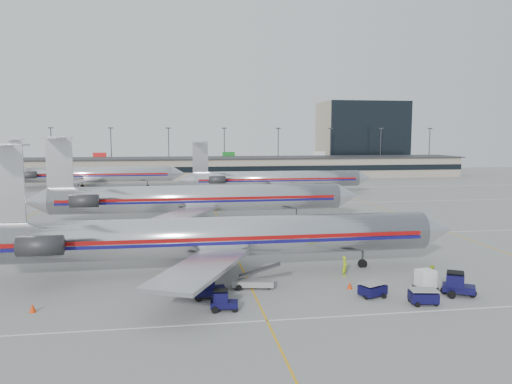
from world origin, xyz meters
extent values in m
plane|color=gray|center=(0.00, 0.00, 0.00)|extent=(260.00, 260.00, 0.00)
cube|color=silver|center=(0.00, 10.00, 0.01)|extent=(160.00, 0.15, 0.02)
cube|color=gray|center=(0.00, 98.00, 3.00)|extent=(160.00, 16.00, 6.00)
cube|color=black|center=(0.00, 89.90, 3.20)|extent=(160.00, 0.20, 1.60)
cube|color=#2D2D30|center=(0.00, 98.00, 6.10)|extent=(162.00, 17.00, 0.30)
cylinder|color=#38383D|center=(-45.00, 112.00, 7.50)|extent=(0.30, 0.30, 15.00)
cube|color=#2D2D30|center=(-45.00, 112.00, 15.10)|extent=(1.60, 0.40, 0.35)
cylinder|color=#38383D|center=(-27.00, 112.00, 7.50)|extent=(0.30, 0.30, 15.00)
cube|color=#2D2D30|center=(-27.00, 112.00, 15.10)|extent=(1.60, 0.40, 0.35)
cylinder|color=#38383D|center=(-9.00, 112.00, 7.50)|extent=(0.30, 0.30, 15.00)
cube|color=#2D2D30|center=(-9.00, 112.00, 15.10)|extent=(1.60, 0.40, 0.35)
cylinder|color=#38383D|center=(9.00, 112.00, 7.50)|extent=(0.30, 0.30, 15.00)
cube|color=#2D2D30|center=(9.00, 112.00, 15.10)|extent=(1.60, 0.40, 0.35)
cylinder|color=#38383D|center=(27.00, 112.00, 7.50)|extent=(0.30, 0.30, 15.00)
cube|color=#2D2D30|center=(27.00, 112.00, 15.10)|extent=(1.60, 0.40, 0.35)
cylinder|color=#38383D|center=(45.00, 112.00, 7.50)|extent=(0.30, 0.30, 15.00)
cube|color=#2D2D30|center=(45.00, 112.00, 15.10)|extent=(1.60, 0.40, 0.35)
cylinder|color=#38383D|center=(63.00, 112.00, 7.50)|extent=(0.30, 0.30, 15.00)
cube|color=#2D2D30|center=(63.00, 112.00, 15.10)|extent=(1.60, 0.40, 0.35)
cylinder|color=#38383D|center=(81.00, 112.00, 7.50)|extent=(0.30, 0.30, 15.00)
cube|color=#2D2D30|center=(81.00, 112.00, 15.10)|extent=(1.60, 0.40, 0.35)
cube|color=tan|center=(62.00, 128.00, 12.50)|extent=(30.00, 20.00, 25.00)
cylinder|color=silver|center=(-2.35, -5.37, 3.57)|extent=(40.81, 3.77, 3.77)
cone|color=silver|center=(19.69, -5.37, 3.57)|extent=(3.26, 3.77, 3.77)
cube|color=maroon|center=(-2.35, -7.26, 3.72)|extent=(38.77, 0.05, 0.36)
cube|color=#100C57|center=(-2.35, -7.26, 3.32)|extent=(38.77, 0.05, 0.29)
cube|color=#B6B6BB|center=(-4.39, 1.77, 2.55)|extent=(9.49, 13.83, 0.33)
cube|color=#B6B6BB|center=(-4.39, -12.51, 2.55)|extent=(9.49, 13.83, 0.33)
cube|color=#B6B6BB|center=(-21.22, -5.37, 8.93)|extent=(3.47, 0.26, 6.94)
cylinder|color=#2D2D30|center=(-17.65, -2.46, 3.88)|extent=(3.67, 1.73, 1.73)
cylinder|color=#2D2D30|center=(-17.65, -8.27, 3.88)|extent=(3.67, 1.73, 1.73)
cylinder|color=#2D2D30|center=(11.94, -5.37, 0.84)|extent=(0.20, 0.20, 1.68)
cylinder|color=#2D2D30|center=(-5.41, -7.82, 0.84)|extent=(0.20, 0.20, 1.68)
cylinder|color=#2D2D30|center=(-5.41, -2.92, 0.84)|extent=(0.20, 0.20, 1.68)
cylinder|color=black|center=(11.94, -5.37, 0.36)|extent=(0.92, 0.31, 0.92)
cylinder|color=silver|center=(-3.05, 22.26, 3.71)|extent=(42.44, 3.93, 3.93)
cone|color=silver|center=(19.87, 22.26, 3.71)|extent=(3.40, 3.93, 3.93)
cone|color=#B6B6BB|center=(-26.18, 22.26, 3.71)|extent=(3.82, 3.93, 3.93)
cube|color=maroon|center=(-3.05, 20.29, 3.87)|extent=(40.32, 0.05, 0.37)
cube|color=#100C57|center=(-3.05, 20.29, 3.45)|extent=(40.32, 0.05, 0.30)
cube|color=#B6B6BB|center=(-5.17, 29.69, 2.65)|extent=(9.87, 14.38, 0.34)
cube|color=#B6B6BB|center=(-5.17, 14.83, 2.65)|extent=(9.87, 14.38, 0.34)
cube|color=#B6B6BB|center=(-22.68, 22.26, 9.28)|extent=(3.61, 0.27, 7.21)
cube|color=#B6B6BB|center=(-23.00, 22.26, 12.68)|extent=(2.55, 11.14, 0.19)
cylinder|color=#2D2D30|center=(-18.96, 25.28, 4.03)|extent=(3.82, 1.80, 1.80)
cylinder|color=#2D2D30|center=(-18.96, 19.24, 4.03)|extent=(3.82, 1.80, 1.80)
cylinder|color=#2D2D30|center=(11.80, 22.26, 0.88)|extent=(0.21, 0.21, 1.75)
cylinder|color=#2D2D30|center=(-6.23, 19.71, 0.88)|extent=(0.21, 0.21, 1.75)
cylinder|color=#2D2D30|center=(-6.23, 24.81, 0.88)|extent=(0.21, 0.21, 1.75)
cylinder|color=black|center=(11.80, 22.26, 0.37)|extent=(0.95, 0.32, 0.95)
cylinder|color=silver|center=(15.47, 55.37, 3.37)|extent=(36.60, 3.56, 3.56)
cone|color=silver|center=(35.31, 55.37, 3.37)|extent=(3.08, 3.56, 3.56)
cone|color=#B6B6BB|center=(-4.56, 55.37, 3.37)|extent=(3.47, 3.56, 3.56)
cube|color=maroon|center=(15.47, 53.58, 3.52)|extent=(34.77, 0.05, 0.34)
cube|color=#100C57|center=(15.47, 53.58, 3.13)|extent=(34.77, 0.05, 0.27)
cube|color=#B6B6BB|center=(13.55, 62.11, 2.41)|extent=(8.96, 13.06, 0.31)
cube|color=#B6B6BB|center=(13.55, 48.63, 2.41)|extent=(8.96, 13.06, 0.31)
cube|color=#B6B6BB|center=(-1.38, 55.37, 8.43)|extent=(3.27, 0.24, 6.55)
cube|color=#B6B6BB|center=(-1.67, 55.37, 11.51)|extent=(2.31, 10.11, 0.17)
cylinder|color=#2D2D30|center=(1.99, 58.12, 3.66)|extent=(3.47, 1.64, 1.64)
cylinder|color=#2D2D30|center=(1.99, 52.63, 3.66)|extent=(3.47, 1.64, 1.64)
cylinder|color=#2D2D30|center=(27.99, 55.37, 0.79)|extent=(0.19, 0.19, 1.59)
cylinder|color=#2D2D30|center=(12.58, 53.06, 0.79)|extent=(0.19, 0.19, 1.59)
cylinder|color=#2D2D30|center=(12.58, 57.68, 0.79)|extent=(0.19, 0.19, 1.59)
cylinder|color=black|center=(27.99, 55.37, 0.34)|extent=(0.87, 0.29, 0.87)
cylinder|color=silver|center=(-26.55, 73.18, 3.48)|extent=(37.79, 3.68, 3.68)
cone|color=silver|center=(-6.06, 73.18, 3.48)|extent=(3.18, 3.68, 3.68)
cone|color=#B6B6BB|center=(-47.24, 73.18, 3.48)|extent=(3.58, 3.68, 3.68)
cube|color=maroon|center=(-26.55, 71.33, 3.63)|extent=(35.90, 0.05, 0.35)
cube|color=#100C57|center=(-26.55, 71.33, 3.23)|extent=(35.90, 0.05, 0.28)
cube|color=#B6B6BB|center=(-28.54, 80.14, 2.49)|extent=(9.25, 13.48, 0.32)
cube|color=#B6B6BB|center=(-28.54, 66.22, 2.49)|extent=(9.25, 13.48, 0.32)
cube|color=#B6B6BB|center=(-43.96, 73.18, 8.70)|extent=(3.38, 0.25, 6.76)
cube|color=#B6B6BB|center=(-44.26, 73.18, 11.89)|extent=(2.39, 10.44, 0.18)
cylinder|color=#2D2D30|center=(-40.48, 76.01, 3.78)|extent=(3.58, 1.69, 1.69)
cylinder|color=#2D2D30|center=(-40.48, 70.34, 3.78)|extent=(3.58, 1.69, 1.69)
cylinder|color=#2D2D30|center=(-13.62, 73.18, 0.82)|extent=(0.20, 0.20, 1.64)
cylinder|color=#2D2D30|center=(-29.54, 70.79, 0.82)|extent=(0.20, 0.20, 1.64)
cylinder|color=#2D2D30|center=(-29.54, 75.56, 0.82)|extent=(0.20, 0.20, 1.64)
cylinder|color=black|center=(-13.62, 73.18, 0.35)|extent=(0.90, 0.30, 0.90)
cube|color=black|center=(-2.81, -15.53, 0.51)|extent=(2.15, 1.27, 0.46)
cube|color=black|center=(-3.09, -15.53, 1.07)|extent=(1.22, 1.06, 0.83)
cube|color=black|center=(-3.09, -15.53, 1.62)|extent=(1.17, 1.01, 0.07)
cylinder|color=black|center=(-2.07, -15.06, 0.26)|extent=(0.52, 0.17, 0.52)
cylinder|color=black|center=(-2.07, -15.99, 0.26)|extent=(0.52, 0.17, 0.52)
cylinder|color=black|center=(-3.55, -15.06, 0.26)|extent=(0.52, 0.17, 0.52)
cylinder|color=black|center=(-3.55, -15.99, 0.26)|extent=(0.52, 0.17, 0.52)
cube|color=black|center=(-3.72, -12.53, 0.63)|extent=(2.61, 1.46, 0.57)
cube|color=black|center=(-4.06, -12.53, 1.31)|extent=(1.46, 1.25, 1.03)
cube|color=black|center=(-4.06, -12.53, 2.00)|extent=(1.40, 1.19, 0.09)
cylinder|color=black|center=(-2.81, -11.96, 0.32)|extent=(0.64, 0.21, 0.64)
cylinder|color=black|center=(-2.81, -13.10, 0.32)|extent=(0.64, 0.21, 0.64)
cylinder|color=black|center=(-4.63, -11.96, 0.32)|extent=(0.64, 0.21, 0.64)
cylinder|color=black|center=(-4.63, -13.10, 0.32)|extent=(0.64, 0.21, 0.64)
cube|color=black|center=(16.52, -15.03, 0.63)|extent=(2.81, 2.36, 0.57)
cube|color=black|center=(16.17, -15.03, 1.32)|extent=(1.77, 1.68, 1.03)
cube|color=black|center=(16.17, -15.03, 2.01)|extent=(1.69, 1.61, 0.09)
cylinder|color=black|center=(17.43, -14.46, 0.32)|extent=(0.64, 0.21, 0.64)
cylinder|color=black|center=(17.43, -15.60, 0.32)|extent=(0.64, 0.21, 0.64)
cylinder|color=black|center=(15.60, -14.46, 0.32)|extent=(0.64, 0.21, 0.64)
cylinder|color=black|center=(15.60, -15.60, 0.32)|extent=(0.64, 0.21, 0.64)
cube|color=black|center=(9.46, -14.14, 0.59)|extent=(2.44, 2.12, 0.75)
cube|color=gray|center=(9.46, -14.14, 1.13)|extent=(2.44, 2.12, 0.06)
cylinder|color=black|center=(10.21, -13.55, 0.19)|extent=(0.39, 0.15, 0.39)
cylinder|color=black|center=(10.21, -14.73, 0.19)|extent=(0.39, 0.15, 0.39)
cylinder|color=black|center=(8.70, -13.55, 0.19)|extent=(0.39, 0.15, 0.39)
cylinder|color=black|center=(8.70, -14.73, 0.19)|extent=(0.39, 0.15, 0.39)
cube|color=black|center=(12.69, -16.46, 0.60)|extent=(2.29, 1.75, 0.77)
cube|color=gray|center=(12.69, -16.46, 1.15)|extent=(2.29, 1.75, 0.07)
cylinder|color=black|center=(13.46, -15.86, 0.20)|extent=(0.40, 0.15, 0.40)
cylinder|color=black|center=(13.46, -17.06, 0.20)|extent=(0.40, 0.15, 0.40)
cylinder|color=black|center=(11.92, -15.86, 0.20)|extent=(0.40, 0.15, 0.40)
cylinder|color=black|center=(11.92, -17.06, 0.20)|extent=(0.40, 0.15, 0.40)
cube|color=#2D2D30|center=(14.51, -13.29, 0.23)|extent=(1.86, 1.61, 0.28)
cube|color=white|center=(14.51, -13.29, 1.08)|extent=(1.56, 1.48, 1.41)
cylinder|color=black|center=(15.17, -12.72, 0.11)|extent=(0.23, 0.11, 0.23)
cylinder|color=black|center=(15.17, -13.85, 0.11)|extent=(0.23, 0.11, 0.23)
cylinder|color=black|center=(13.85, -12.72, 0.11)|extent=(0.23, 0.11, 0.23)
cylinder|color=black|center=(13.85, -13.85, 0.11)|extent=(0.23, 0.11, 0.23)
cube|color=gray|center=(0.14, -10.37, 0.44)|extent=(3.71, 1.87, 0.49)
cube|color=#2D2D30|center=(0.73, -10.37, 1.58)|extent=(3.69, 1.49, 1.27)
cylinder|color=black|center=(1.42, -9.83, 0.25)|extent=(0.49, 0.16, 0.49)
cylinder|color=black|center=(1.42, -10.91, 0.25)|extent=(0.49, 0.16, 0.49)
cylinder|color=black|center=(-1.14, -9.83, 0.25)|extent=(0.49, 0.16, 0.49)
cylinder|color=black|center=(-1.14, -10.91, 0.25)|extent=(0.49, 0.16, 0.49)
imported|color=#A4C412|center=(9.10, -8.24, 0.96)|extent=(0.79, 0.84, 1.93)
imported|color=#B1D013|center=(15.63, -12.36, 0.95)|extent=(1.12, 1.01, 1.89)
cone|color=red|center=(8.34, -11.83, 0.32)|extent=(0.56, 0.56, 0.64)
cone|color=red|center=(-16.98, -13.65, 0.34)|extent=(0.64, 0.64, 0.69)
camera|label=1|loc=(-6.04, -51.68, 13.23)|focal=35.00mm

